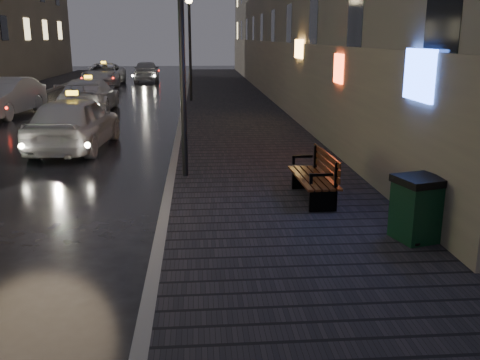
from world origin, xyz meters
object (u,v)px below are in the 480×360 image
(lamp_near, at_px, (182,35))
(taxi_near, at_px, (74,123))
(car_left_mid, at_px, (4,97))
(car_far, at_px, (146,71))
(taxi_mid, at_px, (89,95))
(trash_bin, at_px, (418,208))
(bench, at_px, (317,176))
(lamp_far, at_px, (190,36))
(taxi_far, at_px, (104,74))

(lamp_near, height_order, taxi_near, lamp_near)
(car_left_mid, xyz_separation_m, car_far, (4.59, 18.78, -0.03))
(lamp_near, distance_m, taxi_mid, 14.08)
(trash_bin, height_order, taxi_near, taxi_near)
(bench, bearing_deg, taxi_mid, 114.61)
(trash_bin, xyz_separation_m, car_left_mid, (-12.18, 16.45, 0.14))
(trash_bin, bearing_deg, lamp_far, 85.34)
(lamp_far, bearing_deg, taxi_mid, -147.52)
(lamp_near, height_order, car_left_mid, lamp_near)
(taxi_mid, bearing_deg, lamp_far, -147.75)
(bench, xyz_separation_m, trash_bin, (1.17, -2.39, 0.05))
(lamp_far, distance_m, bench, 18.65)
(car_left_mid, distance_m, taxi_far, 16.04)
(bench, bearing_deg, trash_bin, -65.66)
(trash_bin, relative_size, taxi_far, 0.19)
(taxi_near, xyz_separation_m, taxi_far, (-2.95, 23.61, -0.06))
(taxi_near, relative_size, taxi_mid, 0.92)
(car_far, bearing_deg, lamp_far, 100.43)
(lamp_far, relative_size, taxi_mid, 0.97)
(lamp_far, bearing_deg, car_far, 104.00)
(bench, bearing_deg, taxi_far, 105.43)
(car_far, bearing_deg, taxi_far, 41.44)
(car_left_mid, xyz_separation_m, taxi_mid, (3.50, 1.14, -0.06))
(trash_bin, relative_size, taxi_near, 0.22)
(lamp_near, distance_m, taxi_near, 6.08)
(lamp_far, distance_m, car_far, 15.30)
(trash_bin, distance_m, car_left_mid, 20.47)
(lamp_far, relative_size, taxi_near, 1.06)
(taxi_near, bearing_deg, bench, 139.04)
(taxi_mid, bearing_deg, car_left_mid, 17.82)
(lamp_near, xyz_separation_m, bench, (2.78, -2.22, -2.83))
(bench, distance_m, taxi_mid, 16.96)
(lamp_near, height_order, trash_bin, lamp_near)
(trash_bin, bearing_deg, lamp_near, 115.10)
(taxi_near, bearing_deg, trash_bin, 134.84)
(bench, xyz_separation_m, car_far, (-6.43, 32.84, 0.17))
(lamp_far, distance_m, car_left_mid, 9.59)
(trash_bin, bearing_deg, car_far, 86.65)
(taxi_near, distance_m, taxi_mid, 8.88)
(bench, height_order, trash_bin, trash_bin)
(car_far, bearing_deg, taxi_mid, 82.88)
(bench, height_order, taxi_far, taxi_far)
(taxi_far, relative_size, car_far, 1.17)
(lamp_near, bearing_deg, lamp_far, 90.00)
(taxi_far, bearing_deg, car_far, 44.70)
(car_far, bearing_deg, taxi_near, 86.68)
(trash_bin, height_order, car_far, car_far)
(lamp_near, bearing_deg, taxi_far, 103.12)
(car_far, bearing_deg, lamp_near, 93.22)
(lamp_far, xyz_separation_m, taxi_mid, (-4.74, -3.02, -2.70))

